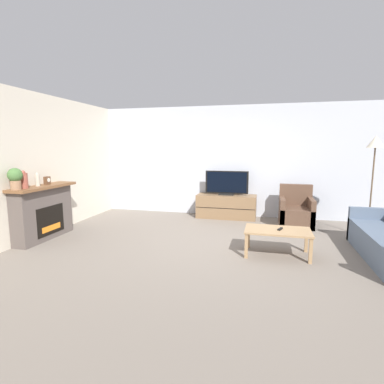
{
  "coord_description": "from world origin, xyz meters",
  "views": [
    {
      "loc": [
        0.83,
        -5.01,
        1.7
      ],
      "look_at": [
        -0.55,
        0.47,
        0.85
      ],
      "focal_mm": 28.0,
      "sensor_mm": 36.0,
      "label": 1
    }
  ],
  "objects": [
    {
      "name": "mantel_vase_centre_left",
      "position": [
        -3.15,
        -0.52,
        1.12
      ],
      "size": [
        0.08,
        0.08,
        0.24
      ],
      "color": "beige",
      "rests_on": "fireplace"
    },
    {
      "name": "floor_lamp",
      "position": [
        2.73,
        1.15,
        1.64
      ],
      "size": [
        0.31,
        0.31,
        1.91
      ],
      "color": "black",
      "rests_on": "ground"
    },
    {
      "name": "potted_plant",
      "position": [
        -3.15,
        -1.0,
        1.21
      ],
      "size": [
        0.23,
        0.23,
        0.36
      ],
      "color": "#936B4C",
      "rests_on": "fireplace"
    },
    {
      "name": "wall_left",
      "position": [
        -3.36,
        0.0,
        1.35
      ],
      "size": [
        0.06,
        12.0,
        2.7
      ],
      "color": "beige",
      "rests_on": "ground"
    },
    {
      "name": "mantel_vase_left",
      "position": [
        -3.15,
        -0.83,
        1.15
      ],
      "size": [
        0.13,
        0.13,
        0.31
      ],
      "color": "#994C3D",
      "rests_on": "fireplace"
    },
    {
      "name": "remote",
      "position": [
        1.06,
        -0.25,
        0.43
      ],
      "size": [
        0.09,
        0.15,
        0.02
      ],
      "rotation": [
        0.0,
        0.0,
        -0.36
      ],
      "color": "black",
      "rests_on": "coffee_table"
    },
    {
      "name": "coffee_table",
      "position": [
        1.03,
        -0.26,
        0.36
      ],
      "size": [
        1.01,
        0.59,
        0.42
      ],
      "color": "#A37F56",
      "rests_on": "ground"
    },
    {
      "name": "tv",
      "position": [
        -0.1,
        2.08,
        0.83
      ],
      "size": [
        1.02,
        0.18,
        0.58
      ],
      "color": "black",
      "rests_on": "tv_stand"
    },
    {
      "name": "tv_stand",
      "position": [
        -0.1,
        2.09,
        0.28
      ],
      "size": [
        1.41,
        0.52,
        0.56
      ],
      "color": "brown",
      "rests_on": "ground"
    },
    {
      "name": "wall_back",
      "position": [
        0.0,
        2.42,
        1.35
      ],
      "size": [
        12.0,
        0.06,
        2.7
      ],
      "color": "silver",
      "rests_on": "ground"
    },
    {
      "name": "armchair",
      "position": [
        1.47,
        1.75,
        0.29
      ],
      "size": [
        0.7,
        0.76,
        0.88
      ],
      "color": "brown",
      "rests_on": "ground"
    },
    {
      "name": "ground_plane",
      "position": [
        0.0,
        0.0,
        0.0
      ],
      "size": [
        24.0,
        24.0,
        0.0
      ],
      "primitive_type": "plane",
      "color": "slate"
    },
    {
      "name": "fireplace",
      "position": [
        -3.17,
        -0.42,
        0.51
      ],
      "size": [
        0.42,
        1.38,
        1.01
      ],
      "color": "#564C47",
      "rests_on": "ground"
    },
    {
      "name": "mantel_clock",
      "position": [
        -3.15,
        -0.28,
        1.08
      ],
      "size": [
        0.08,
        0.11,
        0.15
      ],
      "color": "brown",
      "rests_on": "fireplace"
    }
  ]
}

